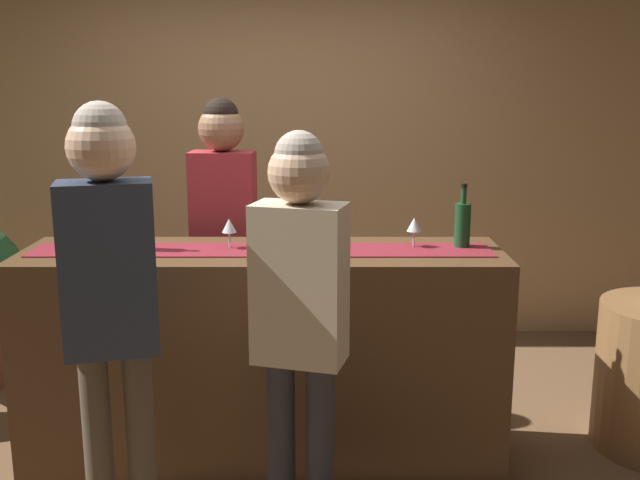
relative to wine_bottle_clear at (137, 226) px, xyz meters
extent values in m
plane|color=brown|center=(0.58, 0.00, -1.16)|extent=(10.00, 10.00, 0.00)
cube|color=tan|center=(0.58, 1.90, 0.29)|extent=(6.00, 0.12, 2.90)
cube|color=#543821|center=(0.58, 0.00, -0.64)|extent=(2.23, 0.60, 1.04)
cube|color=maroon|center=(0.58, 0.00, -0.11)|extent=(2.11, 0.28, 0.01)
cylinder|color=#B2C6C1|center=(0.00, 0.00, -0.01)|extent=(0.07, 0.07, 0.21)
cylinder|color=#B2C6C1|center=(0.00, 0.00, 0.13)|extent=(0.03, 0.03, 0.08)
cylinder|color=black|center=(0.00, 0.00, 0.18)|extent=(0.03, 0.03, 0.02)
cylinder|color=brown|center=(-0.32, 0.01, -0.01)|extent=(0.07, 0.07, 0.21)
cylinder|color=brown|center=(-0.32, 0.01, 0.13)|extent=(0.03, 0.03, 0.08)
cylinder|color=black|center=(-0.32, 0.01, 0.18)|extent=(0.03, 0.03, 0.02)
cylinder|color=#194723|center=(1.51, 0.06, -0.01)|extent=(0.07, 0.07, 0.21)
cylinder|color=#194723|center=(1.51, 0.06, 0.13)|extent=(0.03, 0.03, 0.08)
cylinder|color=black|center=(1.51, 0.06, 0.18)|extent=(0.03, 0.03, 0.02)
cylinder|color=silver|center=(0.42, 0.03, -0.11)|extent=(0.06, 0.06, 0.00)
cylinder|color=silver|center=(0.42, 0.03, -0.07)|extent=(0.01, 0.01, 0.08)
cone|color=silver|center=(0.42, 0.03, 0.00)|extent=(0.07, 0.07, 0.06)
cylinder|color=silver|center=(1.28, 0.06, -0.11)|extent=(0.06, 0.06, 0.00)
cylinder|color=silver|center=(1.28, 0.06, -0.07)|extent=(0.01, 0.01, 0.08)
cone|color=silver|center=(1.28, 0.06, 0.00)|extent=(0.07, 0.07, 0.06)
cylinder|color=#26262B|center=(0.41, 0.57, -0.75)|extent=(0.11, 0.11, 0.81)
cylinder|color=#26262B|center=(0.25, 0.58, -0.75)|extent=(0.11, 0.11, 0.81)
cube|color=#B7333D|center=(0.33, 0.58, -0.03)|extent=(0.35, 0.22, 0.64)
sphere|color=#9E7051|center=(0.33, 0.58, 0.41)|extent=(0.24, 0.24, 0.24)
sphere|color=black|center=(0.33, 0.58, 0.47)|extent=(0.19, 0.19, 0.19)
cylinder|color=#33333D|center=(0.69, -0.64, -0.77)|extent=(0.11, 0.11, 0.77)
cylinder|color=#33333D|center=(0.84, -0.68, -0.77)|extent=(0.11, 0.11, 0.77)
cube|color=beige|center=(0.77, -0.66, -0.09)|extent=(0.38, 0.28, 0.61)
sphere|color=#DBAD89|center=(0.77, -0.66, 0.33)|extent=(0.23, 0.23, 0.23)
sphere|color=#AD9E8E|center=(0.77, -0.66, 0.39)|extent=(0.18, 0.18, 0.18)
cylinder|color=brown|center=(-0.01, -0.71, -0.75)|extent=(0.11, 0.11, 0.82)
cylinder|color=brown|center=(0.14, -0.67, -0.75)|extent=(0.11, 0.11, 0.82)
cube|color=#2D384C|center=(0.07, -0.69, -0.02)|extent=(0.38, 0.28, 0.65)
sphere|color=#DBAD89|center=(0.07, -0.69, 0.43)|extent=(0.24, 0.24, 0.24)
sphere|color=#AD9E8E|center=(0.07, -0.69, 0.49)|extent=(0.19, 0.19, 0.19)
camera|label=1|loc=(0.84, -3.32, 0.67)|focal=41.51mm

